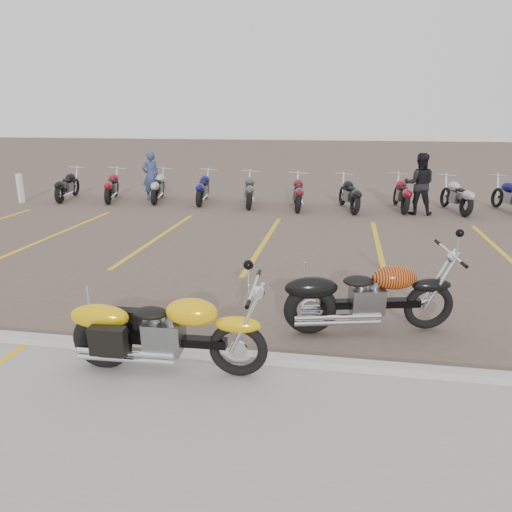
{
  "coord_description": "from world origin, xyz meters",
  "views": [
    {
      "loc": [
        1.82,
        -7.57,
        3.03
      ],
      "look_at": [
        0.46,
        0.2,
        0.75
      ],
      "focal_mm": 35.0,
      "sensor_mm": 36.0,
      "label": 1
    }
  ],
  "objects_px": {
    "person_a": "(151,176)",
    "bollard": "(20,188)",
    "flame_cruiser": "(365,299)",
    "person_b": "(419,184)",
    "yellow_cruiser": "(164,334)"
  },
  "relations": [
    {
      "from": "flame_cruiser",
      "to": "yellow_cruiser",
      "type": "bearing_deg",
      "value": -159.95
    },
    {
      "from": "bollard",
      "to": "person_b",
      "type": "bearing_deg",
      "value": 1.22
    },
    {
      "from": "person_a",
      "to": "bollard",
      "type": "xyz_separation_m",
      "value": [
        -4.22,
        -1.4,
        -0.35
      ]
    },
    {
      "from": "yellow_cruiser",
      "to": "person_b",
      "type": "relative_size",
      "value": 1.28
    },
    {
      "from": "yellow_cruiser",
      "to": "person_a",
      "type": "bearing_deg",
      "value": 110.17
    },
    {
      "from": "person_a",
      "to": "bollard",
      "type": "bearing_deg",
      "value": -21.45
    },
    {
      "from": "person_a",
      "to": "person_b",
      "type": "height_order",
      "value": "person_b"
    },
    {
      "from": "person_a",
      "to": "flame_cruiser",
      "type": "bearing_deg",
      "value": 85.36
    },
    {
      "from": "yellow_cruiser",
      "to": "person_a",
      "type": "distance_m",
      "value": 12.67
    },
    {
      "from": "bollard",
      "to": "yellow_cruiser",
      "type": "bearing_deg",
      "value": -49.06
    },
    {
      "from": "flame_cruiser",
      "to": "person_a",
      "type": "relative_size",
      "value": 1.41
    },
    {
      "from": "flame_cruiser",
      "to": "person_b",
      "type": "bearing_deg",
      "value": 64.62
    },
    {
      "from": "flame_cruiser",
      "to": "bollard",
      "type": "relative_size",
      "value": 2.4
    },
    {
      "from": "person_a",
      "to": "bollard",
      "type": "relative_size",
      "value": 1.7
    },
    {
      "from": "yellow_cruiser",
      "to": "bollard",
      "type": "bearing_deg",
      "value": 129.07
    }
  ]
}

